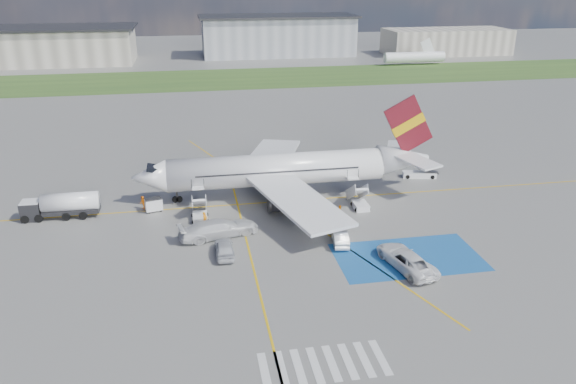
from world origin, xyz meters
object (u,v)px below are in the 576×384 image
Objects in this scene: fuel_tanker at (61,207)px; car_silver_a at (224,248)px; airliner at (288,169)px; van_white_b at (219,226)px; van_white_a at (406,257)px; gpu_cart at (154,205)px; belt_loader at (420,175)px; car_silver_b at (340,237)px.

fuel_tanker is 21.22m from car_silver_a.
van_white_b is (-9.20, -10.17, -2.17)m from airliner.
van_white_a is at bearing -133.75° from van_white_b.
fuel_tanker is 10.06m from gpu_cart.
airliner is 16.52m from gpu_cart.
gpu_cart is (10.05, -0.06, -0.49)m from fuel_tanker.
gpu_cart is 0.36× the size of van_white_a.
belt_loader reaches higher than car_silver_b.
airliner is 21.34m from van_white_a.
fuel_tanker is (-26.20, -2.11, -2.20)m from airliner.
airliner is at bearing -71.02° from car_silver_b.
airliner is at bearing -81.42° from van_white_a.
airliner is at bearing -55.93° from van_white_b.
car_silver_b is at bearing -119.84° from belt_loader.
airliner is at bearing -121.78° from car_silver_a.
airliner is 18.95m from belt_loader.
van_white_a reaches higher than gpu_cart.
belt_loader is at bearing 7.09° from fuel_tanker.
van_white_a reaches higher than car_silver_b.
van_white_a is (23.69, -17.65, 0.38)m from gpu_cart.
fuel_tanker is 38.11m from van_white_a.
airliner is 17.54× the size of gpu_cart.
car_silver_b is 12.58m from van_white_b.
airliner is 7.55× the size of belt_loader.
belt_loader is 23.22m from car_silver_b.
belt_loader is at bearing 9.54° from airliner.
van_white_b is (-11.96, 3.84, 0.53)m from car_silver_b.
fuel_tanker reaches higher than car_silver_a.
car_silver_a is (17.26, -12.34, -0.43)m from fuel_tanker.
airliner is 26.38m from fuel_tanker.
fuel_tanker is 1.44× the size of van_white_a.
van_white_a is (4.78, -5.81, 0.38)m from car_silver_b.
fuel_tanker is at bearing -175.39° from airliner.
van_white_b is (6.95, -8.00, 0.52)m from gpu_cart.
car_silver_b is 0.68× the size of van_white_b.
car_silver_b is (2.76, -14.01, -2.69)m from airliner.
car_silver_a is at bearing 169.73° from van_white_b.
gpu_cart is at bearing -24.21° from car_silver_b.
van_white_b is at bearing -62.64° from gpu_cart.
gpu_cart is 0.34× the size of van_white_b.
fuel_tanker is 3.97× the size of gpu_cart.
airliner is 17.19m from car_silver_a.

